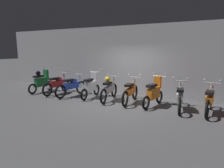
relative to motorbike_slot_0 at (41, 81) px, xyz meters
The scene contains 11 objects.
ground_plane 4.53m from the motorbike_slot_0, ahead, with size 80.00×80.00×0.00m, color #4C4C4F.
back_wall 4.99m from the motorbike_slot_0, 22.32° to the left, with size 16.99×0.30×3.39m, color #ADADB2.
motorbike_slot_0 is the anchor object (origin of this frame).
motorbike_slot_1 1.00m from the motorbike_slot_0, ahead, with size 0.59×1.95×1.15m.
motorbike_slot_2 2.00m from the motorbike_slot_0, ahead, with size 0.58×1.94×1.15m.
motorbike_slot_3 3.00m from the motorbike_slot_0, ahead, with size 0.59×1.68×1.29m.
motorbike_slot_4 4.00m from the motorbike_slot_0, ahead, with size 0.59×1.95×1.15m.
motorbike_slot_5 5.00m from the motorbike_slot_0, ahead, with size 0.59×1.95×1.15m.
motorbike_slot_6 6.00m from the motorbike_slot_0, ahead, with size 0.58×1.67×1.29m.
motorbike_slot_7 6.99m from the motorbike_slot_0, ahead, with size 0.59×1.94×1.15m.
motorbike_slot_8 7.99m from the motorbike_slot_0, ahead, with size 0.59×1.95×1.15m.
Camera 1 is at (3.58, -7.05, 2.24)m, focal length 31.36 mm.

